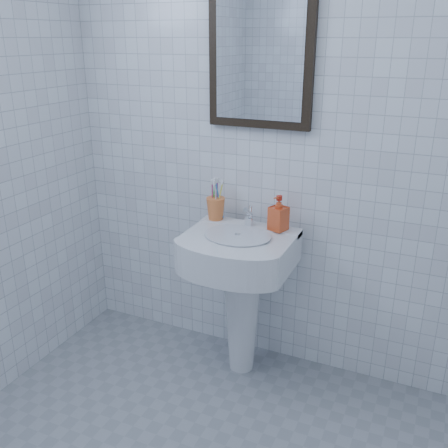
% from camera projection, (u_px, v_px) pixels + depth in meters
% --- Properties ---
extents(wall_back, '(2.20, 0.02, 2.50)m').
position_uv_depth(wall_back, '(277.00, 126.00, 2.35)').
color(wall_back, silver).
rests_on(wall_back, ground).
extents(washbasin, '(0.51, 0.37, 0.78)m').
position_uv_depth(washbasin, '(241.00, 280.00, 2.45)').
color(washbasin, white).
rests_on(washbasin, ground).
extents(faucet, '(0.04, 0.09, 0.11)m').
position_uv_depth(faucet, '(249.00, 218.00, 2.43)').
color(faucet, silver).
rests_on(faucet, washbasin).
extents(toothbrush_cup, '(0.11, 0.11, 0.11)m').
position_uv_depth(toothbrush_cup, '(216.00, 209.00, 2.51)').
color(toothbrush_cup, orange).
rests_on(toothbrush_cup, washbasin).
extents(soap_dispenser, '(0.10, 0.10, 0.17)m').
position_uv_depth(soap_dispenser, '(279.00, 213.00, 2.36)').
color(soap_dispenser, red).
rests_on(soap_dispenser, washbasin).
extents(wall_mirror, '(0.50, 0.04, 0.62)m').
position_uv_depth(wall_mirror, '(260.00, 59.00, 2.26)').
color(wall_mirror, black).
rests_on(wall_mirror, wall_back).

